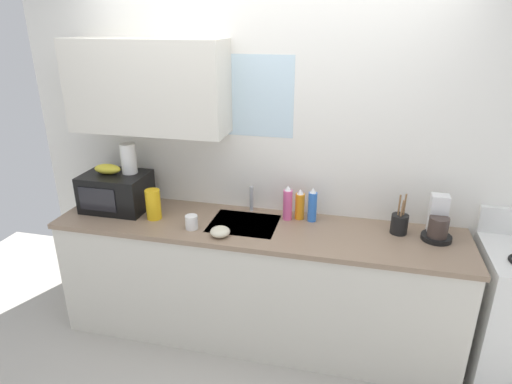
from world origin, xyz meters
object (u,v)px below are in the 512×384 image
Objects in this scene: mug_white at (191,222)px; utensil_crock at (399,223)px; dish_soap_bottle_pink at (288,204)px; dish_soap_bottle_blue at (312,206)px; banana_bunch at (107,169)px; paper_towel_roll at (129,158)px; coffee_maker at (438,223)px; microwave at (116,191)px; cereal_canister at (153,204)px; dish_soap_bottle_orange at (300,205)px; small_bowl at (220,232)px.

mug_white is 0.35× the size of utensil_crock.
dish_soap_bottle_blue is at bearing 4.47° from dish_soap_bottle_pink.
banana_bunch is 0.91× the size of paper_towel_roll.
coffee_maker reaches higher than dish_soap_bottle_blue.
paper_towel_roll is at bearing -179.40° from utensil_crock.
paper_towel_roll reaches higher than microwave.
dish_soap_bottle_blue reaches higher than cereal_canister.
microwave is 4.84× the size of mug_white.
utensil_crock is at bearing -5.28° from dish_soap_bottle_blue.
mug_white is at bearing -153.44° from dish_soap_bottle_pink.
banana_bunch reaches higher than dish_soap_bottle_blue.
dish_soap_bottle_pink is 0.09m from dish_soap_bottle_orange.
paper_towel_roll is 1.27m from dish_soap_bottle_orange.
coffee_maker is at bearing 8.93° from mug_white.
coffee_maker is 1.11× the size of dish_soap_bottle_pink.
coffee_maker is 1.90m from cereal_canister.
dish_soap_bottle_blue is 0.58m from utensil_crock.
coffee_maker reaches higher than dish_soap_bottle_orange.
mug_white is at bearing -15.87° from cereal_canister.
banana_bunch is 0.93× the size of cereal_canister.
dish_soap_bottle_pink is 1.14× the size of dish_soap_bottle_orange.
mug_white is at bearing -16.00° from microwave.
banana_bunch is at bearing 164.90° from small_bowl.
dish_soap_bottle_orange is 0.90× the size of dish_soap_bottle_blue.
cereal_canister reaches higher than small_bowl.
banana_bunch is 1.32m from dish_soap_bottle_pink.
mug_white is at bearing -15.05° from banana_bunch.
dish_soap_bottle_pink is 1.94× the size of small_bowl.
microwave reaches higher than dish_soap_bottle_blue.
small_bowl is at bearing -15.10° from banana_bunch.
banana_bunch is 1.54× the size of small_bowl.
mug_white is (0.32, -0.09, -0.06)m from cereal_canister.
paper_towel_roll reaches higher than banana_bunch.
coffee_maker is 0.90m from dish_soap_bottle_orange.
microwave is 2.30× the size of banana_bunch.
mug_white is at bearing -154.15° from dish_soap_bottle_orange.
mug_white is 1.38m from utensil_crock.
dish_soap_bottle_orange is 1.71× the size of small_bowl.
coffee_maker is 2.15× the size of small_bowl.
paper_towel_roll is (0.10, 0.05, 0.24)m from microwave.
paper_towel_roll reaches higher than dish_soap_bottle_blue.
banana_bunch reaches higher than dish_soap_bottle_orange.
paper_towel_roll is 1.36m from dish_soap_bottle_blue.
dish_soap_bottle_pink is at bearing 176.98° from coffee_maker.
cereal_canister is at bearing -32.01° from paper_towel_roll.
paper_towel_roll is 0.99× the size of dish_soap_bottle_orange.
banana_bunch is 0.82× the size of dish_soap_bottle_blue.
dish_soap_bottle_blue is at bearing -10.68° from dish_soap_bottle_orange.
banana_bunch reaches higher than coffee_maker.
small_bowl is (0.78, -0.30, -0.35)m from paper_towel_roll.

